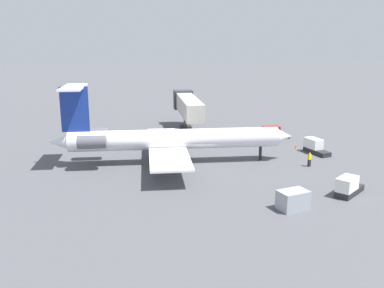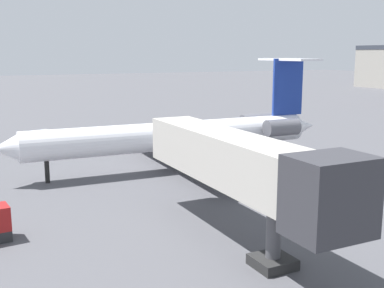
{
  "view_description": "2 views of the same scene",
  "coord_description": "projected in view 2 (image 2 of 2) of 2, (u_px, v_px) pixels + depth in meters",
  "views": [
    {
      "loc": [
        -48.12,
        8.47,
        14.68
      ],
      "look_at": [
        -0.41,
        1.43,
        2.51
      ],
      "focal_mm": 39.1,
      "sensor_mm": 36.0,
      "label": 1
    },
    {
      "loc": [
        37.26,
        -13.29,
        9.82
      ],
      "look_at": [
        3.26,
        3.71,
        2.66
      ],
      "focal_mm": 44.83,
      "sensor_mm": 36.0,
      "label": 2
    }
  ],
  "objects": [
    {
      "name": "regional_jet",
      "position": [
        186.0,
        134.0,
        41.28
      ],
      "size": [
        19.99,
        29.32,
        9.41
      ],
      "color": "white",
      "rests_on": "ground_plane"
    },
    {
      "name": "jet_bridge",
      "position": [
        246.0,
        166.0,
        23.79
      ],
      "size": [
        16.47,
        3.22,
        6.0
      ],
      "color": "#B7B2A8",
      "rests_on": "ground_plane"
    },
    {
      "name": "cargo_container_uld",
      "position": [
        39.0,
        139.0,
        51.27
      ],
      "size": [
        2.42,
        2.99,
        1.71
      ],
      "color": "#999EA8",
      "rests_on": "ground_plane"
    },
    {
      "name": "ground_plane",
      "position": [
        135.0,
        173.0,
        40.41
      ],
      "size": [
        400.0,
        400.0,
        0.1
      ],
      "primitive_type": "cube",
      "color": "#4C4C51"
    }
  ]
}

